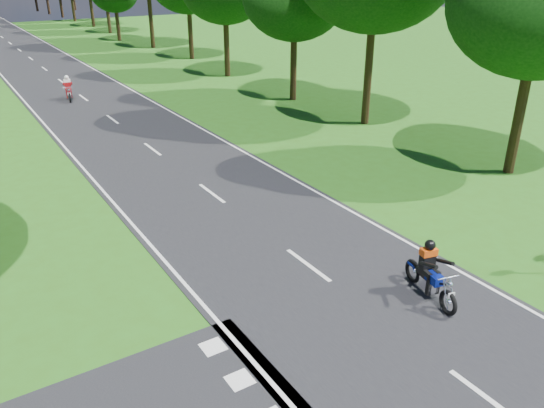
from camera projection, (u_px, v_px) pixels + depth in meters
ground at (355, 301)px, 13.22m from camera, size 160.00×160.00×0.00m
main_road at (19, 50)px, 51.68m from camera, size 7.00×140.00×0.02m
road_markings at (21, 53)px, 50.17m from camera, size 7.40×140.00×0.01m
rider_near_blue at (432, 271)px, 13.04m from camera, size 1.01×1.90×1.51m
rider_far_red at (68, 88)px, 32.37m from camera, size 0.90×1.85×1.48m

